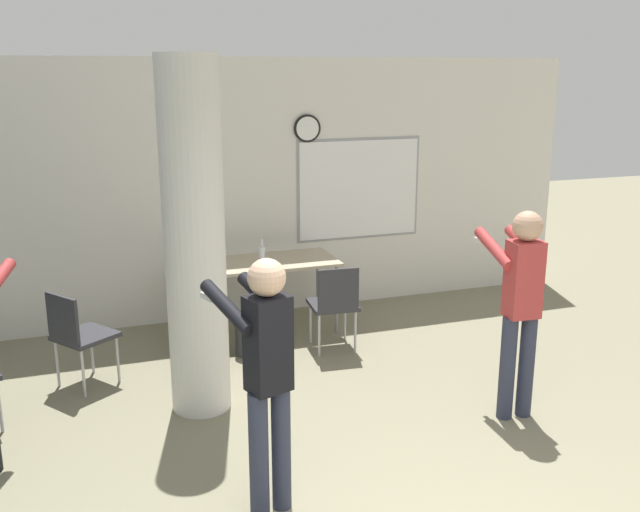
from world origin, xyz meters
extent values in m
cube|color=silver|center=(0.00, 5.06, 1.40)|extent=(8.00, 0.12, 2.80)
cylinder|color=black|center=(0.79, 4.99, 2.05)|extent=(0.30, 0.03, 0.30)
cylinder|color=white|center=(0.79, 4.97, 2.05)|extent=(0.25, 0.01, 0.25)
cube|color=#99999E|center=(1.41, 5.00, 1.35)|extent=(1.49, 0.01, 1.16)
cube|color=white|center=(1.41, 4.99, 1.35)|extent=(1.43, 0.02, 1.10)
cylinder|color=silver|center=(-0.81, 2.91, 1.40)|extent=(0.47, 0.47, 2.80)
cube|color=tan|center=(0.07, 4.45, 0.73)|extent=(1.64, 0.72, 0.03)
cylinder|color=gray|center=(-0.69, 4.15, 0.36)|extent=(0.04, 0.04, 0.72)
cylinder|color=gray|center=(0.83, 4.15, 0.36)|extent=(0.04, 0.04, 0.72)
cylinder|color=gray|center=(-0.69, 4.75, 0.36)|extent=(0.04, 0.04, 0.72)
cylinder|color=gray|center=(0.83, 4.75, 0.36)|extent=(0.04, 0.04, 0.72)
cylinder|color=silver|center=(0.10, 4.38, 0.84)|extent=(0.06, 0.06, 0.17)
cylinder|color=silver|center=(0.10, 4.38, 0.96)|extent=(0.03, 0.03, 0.07)
cylinder|color=#38383D|center=(-0.19, 3.86, 0.19)|extent=(0.24, 0.24, 0.38)
cylinder|color=#B7B7BC|center=(-2.33, 2.98, 0.21)|extent=(0.02, 0.02, 0.43)
cube|color=#2D2D33|center=(-0.64, 3.83, 0.45)|extent=(0.59, 0.59, 0.04)
cube|color=#2D2D33|center=(-0.73, 3.65, 0.67)|extent=(0.37, 0.20, 0.40)
cylinder|color=#B7B7BC|center=(-0.40, 3.92, 0.21)|extent=(0.02, 0.02, 0.43)
cylinder|color=#B7B7BC|center=(-0.73, 4.07, 0.21)|extent=(0.02, 0.02, 0.43)
cylinder|color=#B7B7BC|center=(-0.56, 3.59, 0.21)|extent=(0.02, 0.02, 0.43)
cylinder|color=#B7B7BC|center=(-0.88, 3.75, 0.21)|extent=(0.02, 0.02, 0.43)
cube|color=#2D2D33|center=(-1.67, 3.65, 0.45)|extent=(0.61, 0.61, 0.04)
cube|color=#2D2D33|center=(-1.84, 3.53, 0.67)|extent=(0.25, 0.34, 0.40)
cylinder|color=#B7B7BC|center=(-1.42, 3.61, 0.21)|extent=(0.02, 0.02, 0.43)
cylinder|color=#B7B7BC|center=(-1.63, 3.90, 0.21)|extent=(0.02, 0.02, 0.43)
cylinder|color=#B7B7BC|center=(-1.71, 3.40, 0.21)|extent=(0.02, 0.02, 0.43)
cylinder|color=#B7B7BC|center=(-1.92, 3.69, 0.21)|extent=(0.02, 0.02, 0.43)
cube|color=#2D2D33|center=(0.63, 3.73, 0.45)|extent=(0.48, 0.48, 0.04)
cube|color=#2D2D33|center=(0.62, 3.53, 0.67)|extent=(0.40, 0.06, 0.40)
cylinder|color=#B7B7BC|center=(0.83, 3.90, 0.21)|extent=(0.02, 0.02, 0.43)
cylinder|color=#B7B7BC|center=(0.47, 3.93, 0.21)|extent=(0.02, 0.02, 0.43)
cylinder|color=#B7B7BC|center=(0.80, 3.54, 0.21)|extent=(0.02, 0.02, 0.43)
cylinder|color=#B7B7BC|center=(0.44, 3.57, 0.21)|extent=(0.02, 0.02, 0.43)
cylinder|color=#2D3347|center=(-0.57, 1.36, 0.42)|extent=(0.12, 0.12, 0.83)
cylinder|color=#2D3347|center=(-0.73, 1.31, 0.42)|extent=(0.12, 0.12, 0.83)
cube|color=black|center=(-0.65, 1.34, 1.12)|extent=(0.29, 0.26, 0.59)
sphere|color=#D8AD8C|center=(-0.65, 1.34, 1.53)|extent=(0.22, 0.22, 0.22)
cylinder|color=black|center=(-0.60, 1.60, 1.31)|extent=(0.25, 0.52, 0.24)
cylinder|color=black|center=(-0.85, 1.52, 1.31)|extent=(0.25, 0.52, 0.24)
cube|color=white|center=(-0.93, 1.74, 1.32)|extent=(0.08, 0.13, 0.04)
cylinder|color=#2D3347|center=(1.59, 1.92, 0.42)|extent=(0.12, 0.12, 0.84)
cylinder|color=#2D3347|center=(1.43, 1.93, 0.42)|extent=(0.12, 0.12, 0.84)
cube|color=#B23838|center=(1.51, 1.92, 1.14)|extent=(0.26, 0.21, 0.60)
sphere|color=tan|center=(1.51, 1.92, 1.55)|extent=(0.23, 0.23, 0.23)
cylinder|color=#B23838|center=(1.66, 2.15, 1.33)|extent=(0.13, 0.53, 0.24)
cylinder|color=#B23838|center=(1.39, 2.17, 1.33)|extent=(0.13, 0.53, 0.24)
cube|color=white|center=(1.41, 2.41, 1.34)|extent=(0.05, 0.13, 0.04)
camera|label=1|loc=(-1.64, -2.46, 2.70)|focal=40.00mm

